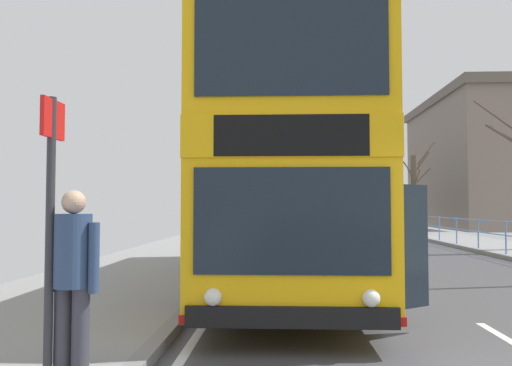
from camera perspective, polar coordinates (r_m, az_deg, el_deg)
The scene contains 6 objects.
double_decker_bus_main at distance 11.06m, azimuth 3.25°, elevation 0.95°, with size 3.26×10.66×4.53m.
background_bus_far_lane at distance 36.39m, azimuth 11.81°, elevation -2.60°, with size 2.88×10.93×3.02m.
pedestrian_companion at distance 5.12m, azimuth -19.60°, elevation -9.09°, with size 0.55×0.40×1.69m.
bus_stop_sign_near at distance 5.10m, azimuth -21.74°, elevation -2.00°, with size 0.08×0.44×2.55m.
bare_tree_far_01 at distance 33.35m, azimuth 17.13°, elevation -0.85°, with size 2.20×2.63×5.60m.
background_building_00 at distance 45.75m, azimuth 25.18°, elevation 2.12°, with size 10.88×16.57×10.47m.
Camera 1 is at (-2.85, -4.04, 1.68)m, focal length 36.21 mm.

